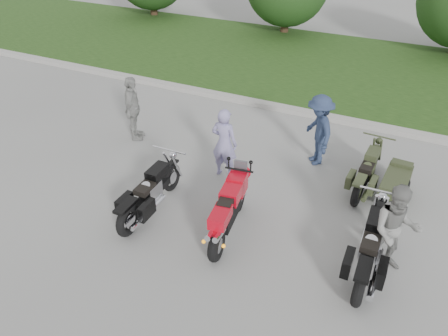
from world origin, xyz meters
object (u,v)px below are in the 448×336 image
at_px(person_stripe, 224,143).
at_px(person_grey, 395,230).
at_px(cruiser_left, 149,195).
at_px(cruiser_sidecar, 383,180).
at_px(person_back, 133,109).
at_px(person_denim, 318,130).
at_px(cruiser_right, 369,250).
at_px(sportbike_red, 228,210).

distance_m(person_stripe, person_grey, 4.13).
distance_m(cruiser_left, cruiser_sidecar, 5.05).
bearing_deg(person_back, person_stripe, -124.63).
xyz_separation_m(person_grey, person_denim, (-2.13, 2.88, 0.02)).
xyz_separation_m(cruiser_left, cruiser_right, (4.35, 0.31, 0.02)).
height_order(cruiser_sidecar, person_denim, person_denim).
bearing_deg(sportbike_red, cruiser_left, 175.43).
height_order(cruiser_left, person_denim, person_denim).
relative_size(sportbike_red, cruiser_sidecar, 1.00).
bearing_deg(cruiser_right, sportbike_red, -176.88).
relative_size(person_stripe, person_back, 0.99).
height_order(cruiser_right, cruiser_sidecar, cruiser_right).
bearing_deg(person_denim, cruiser_sidecar, 32.83).
relative_size(cruiser_sidecar, person_stripe, 1.24).
height_order(sportbike_red, cruiser_right, sportbike_red).
bearing_deg(cruiser_sidecar, person_grey, -75.10).
bearing_deg(person_back, cruiser_sidecar, -111.34).
bearing_deg(person_grey, cruiser_right, -158.93).
relative_size(person_grey, person_back, 1.00).
bearing_deg(person_stripe, cruiser_sidecar, -165.73).
distance_m(cruiser_left, person_grey, 4.72).
xyz_separation_m(sportbike_red, cruiser_sidecar, (2.47, 2.66, -0.21)).
xyz_separation_m(person_stripe, person_back, (-2.92, 0.56, 0.01)).
height_order(sportbike_red, person_back, person_back).
bearing_deg(cruiser_sidecar, cruiser_left, -143.21).
height_order(cruiser_left, person_grey, person_grey).
xyz_separation_m(sportbike_red, person_denim, (0.79, 3.32, 0.29)).
relative_size(cruiser_right, person_stripe, 1.42).
relative_size(person_grey, person_denim, 0.98).
relative_size(cruiser_right, person_denim, 1.37).
bearing_deg(cruiser_left, person_grey, 5.86).
relative_size(cruiser_right, person_grey, 1.40).
height_order(person_grey, person_back, person_grey).
distance_m(person_grey, person_back, 7.08).
bearing_deg(person_stripe, person_back, -10.16).
xyz_separation_m(cruiser_right, cruiser_sidecar, (-0.14, 2.46, -0.10)).
distance_m(cruiser_right, person_grey, 0.56).
bearing_deg(person_stripe, sportbike_red, 118.54).
height_order(sportbike_red, person_denim, person_denim).
bearing_deg(person_stripe, cruiser_right, 156.17).
distance_m(cruiser_right, person_denim, 3.64).
height_order(person_stripe, person_back, person_back).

